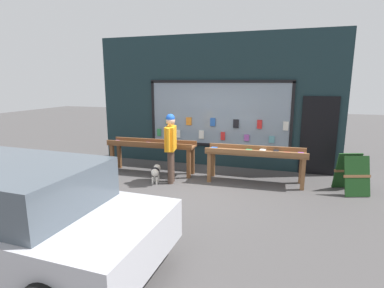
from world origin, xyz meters
The scene contains 8 objects.
ground_plane centered at (0.00, 0.00, 0.00)m, with size 40.00×40.00×0.00m, color #474444.
shopfront_facade centered at (0.05, 2.39, 1.87)m, with size 7.11×0.29×3.80m.
display_table_left centered at (-1.39, 1.07, 0.72)m, with size 2.42×0.65×0.91m.
display_table_right centered at (1.39, 1.07, 0.71)m, with size 2.43×0.74×0.88m.
person_browsing centered at (-0.59, 0.46, 1.01)m, with size 0.30×0.66×1.71m.
small_dog centered at (-0.96, 0.35, 0.29)m, with size 0.26×0.55×0.42m.
sandwich_board_sign centered at (3.54, 1.04, 0.45)m, with size 0.73×0.79×0.87m.
parked_car centered at (-1.44, -3.30, 0.74)m, with size 4.30×2.06×1.41m.
Camera 1 is at (2.03, -6.19, 2.45)m, focal length 28.00 mm.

